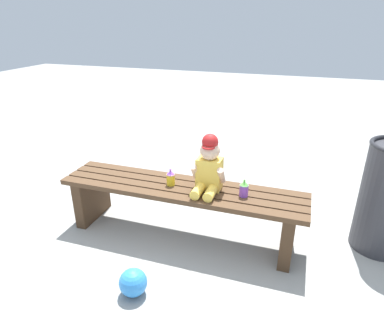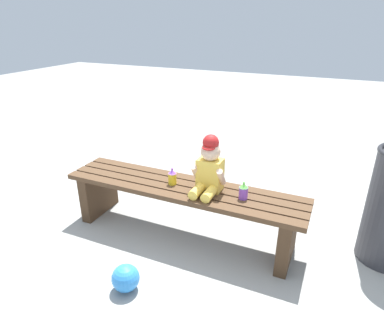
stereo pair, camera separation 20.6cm
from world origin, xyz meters
name	(u,v)px [view 1 (the left image)]	position (x,y,z in m)	size (l,w,h in m)	color
ground_plane	(182,233)	(0.00, 0.00, 0.00)	(16.00, 16.00, 0.00)	#999993
park_bench	(181,201)	(0.00, 0.00, 0.28)	(1.78, 0.39, 0.41)	#513823
child_figure	(209,167)	(0.20, 0.02, 0.58)	(0.23, 0.27, 0.40)	#F2C64C
sippy_cup_left	(171,177)	(-0.08, 0.00, 0.47)	(0.06, 0.06, 0.12)	yellow
sippy_cup_right	(244,188)	(0.45, 0.00, 0.47)	(0.06, 0.06, 0.12)	#8C4CCC
toy_ball	(133,282)	(-0.06, -0.67, 0.08)	(0.17, 0.17, 0.17)	#338CE5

